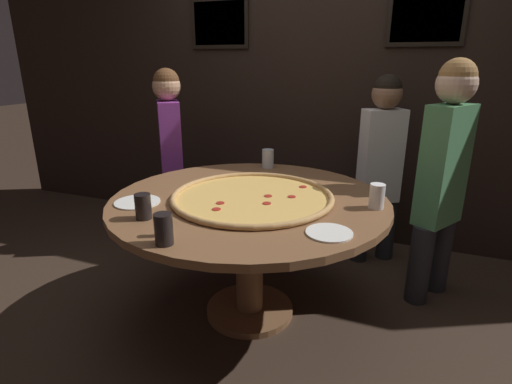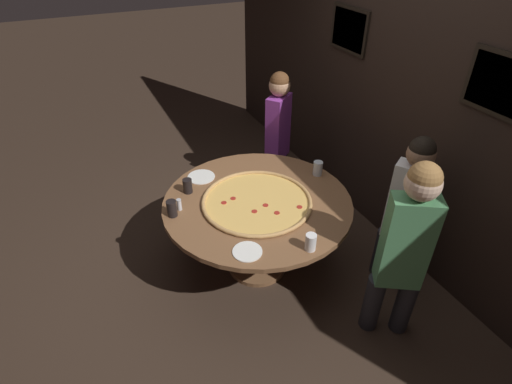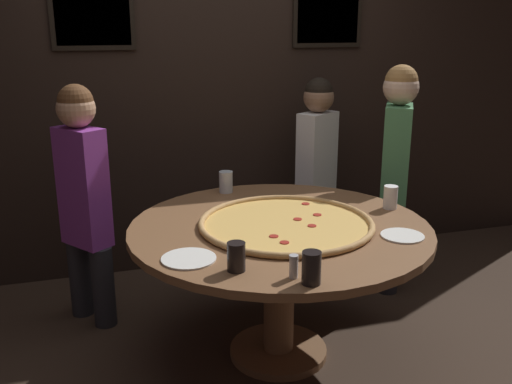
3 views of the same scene
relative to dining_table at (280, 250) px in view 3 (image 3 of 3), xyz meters
name	(u,v)px [view 3 (image 3 of 3)]	position (x,y,z in m)	size (l,w,h in m)	color
ground_plane	(278,354)	(0.00, 0.00, -0.60)	(24.00, 24.00, 0.00)	#38281E
back_wall	(217,85)	(0.00, 1.36, 0.70)	(6.40, 0.08, 2.60)	black
dining_table	(280,250)	(0.00, 0.00, 0.00)	(1.52, 1.52, 0.74)	brown
giant_pizza	(286,223)	(0.03, -0.02, 0.15)	(0.88, 0.88, 0.03)	#EAB75B
drink_cup_far_left	(390,197)	(0.67, 0.08, 0.20)	(0.08, 0.08, 0.13)	white
drink_cup_beside_pizza	(311,268)	(-0.10, -0.67, 0.20)	(0.08, 0.08, 0.13)	black
drink_cup_far_right	(236,257)	(-0.35, -0.47, 0.20)	(0.08, 0.08, 0.12)	black
drink_cup_by_shaker	(226,182)	(-0.12, 0.64, 0.20)	(0.08, 0.08, 0.13)	silver
white_plate_left_side	(402,236)	(0.51, -0.32, 0.14)	(0.21, 0.21, 0.01)	white
white_plate_far_back	(189,259)	(-0.52, -0.30, 0.14)	(0.24, 0.24, 0.01)	white
condiment_shaker	(294,266)	(-0.15, -0.60, 0.19)	(0.04, 0.04, 0.10)	silver
diner_side_right	(84,192)	(-0.94, 0.69, 0.19)	(0.31, 0.36, 1.41)	#232328
diner_side_left	(317,164)	(0.61, 0.99, 0.17)	(0.36, 0.29, 1.37)	#232328
diner_far_left	(395,165)	(1.00, 0.60, 0.23)	(0.31, 0.38, 1.47)	#232328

